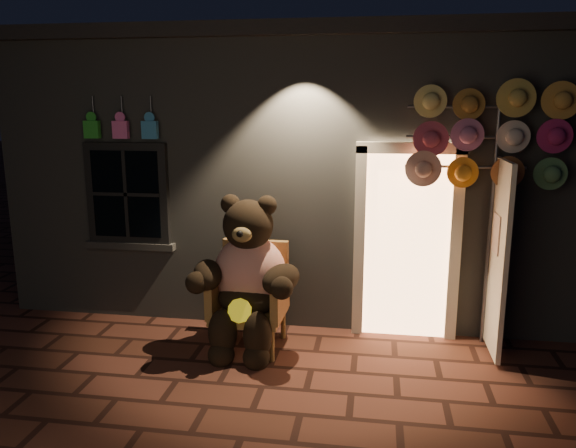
# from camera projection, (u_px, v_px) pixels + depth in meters

# --- Properties ---
(ground) EXTENTS (60.00, 60.00, 0.00)m
(ground) POSITION_uv_depth(u_px,v_px,m) (262.00, 387.00, 5.25)
(ground) COLOR brown
(ground) RESTS_ON ground
(shop_building) EXTENTS (7.30, 5.95, 3.51)m
(shop_building) POSITION_uv_depth(u_px,v_px,m) (312.00, 159.00, 8.73)
(shop_building) COLOR slate
(shop_building) RESTS_ON ground
(wicker_armchair) EXTENTS (0.80, 0.72, 1.12)m
(wicker_armchair) POSITION_uv_depth(u_px,v_px,m) (251.00, 295.00, 6.09)
(wicker_armchair) COLOR olive
(wicker_armchair) RESTS_ON ground
(teddy_bear) EXTENTS (1.25, 0.98, 1.71)m
(teddy_bear) POSITION_uv_depth(u_px,v_px,m) (247.00, 277.00, 5.90)
(teddy_bear) COLOR red
(teddy_bear) RESTS_ON ground
(hat_rack) EXTENTS (1.61, 0.22, 2.79)m
(hat_rack) POSITION_uv_depth(u_px,v_px,m) (489.00, 140.00, 5.68)
(hat_rack) COLOR #59595E
(hat_rack) RESTS_ON ground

